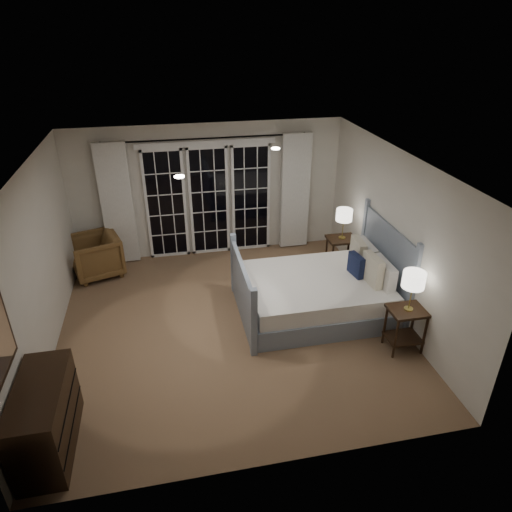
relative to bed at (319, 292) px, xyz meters
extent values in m
plane|color=brown|center=(-1.41, -0.10, -0.34)|extent=(5.00, 5.00, 0.00)
plane|color=white|center=(-1.41, -0.10, 2.16)|extent=(5.00, 5.00, 0.00)
cube|color=beige|center=(-3.91, -0.10, 0.91)|extent=(0.02, 5.00, 2.50)
cube|color=beige|center=(1.09, -0.10, 0.91)|extent=(0.02, 5.00, 2.50)
cube|color=beige|center=(-1.41, 2.40, 0.91)|extent=(5.00, 0.02, 2.50)
cube|color=beige|center=(-1.41, -2.60, 0.91)|extent=(5.00, 0.02, 2.50)
cube|color=black|center=(-2.21, 2.37, 0.71)|extent=(0.66, 0.02, 2.02)
cube|color=black|center=(-1.41, 2.37, 0.71)|extent=(0.66, 0.02, 2.02)
cube|color=black|center=(-0.61, 2.37, 0.71)|extent=(0.66, 0.02, 2.02)
cube|color=white|center=(-1.41, 2.35, 1.81)|extent=(2.50, 0.04, 0.10)
cylinder|color=black|center=(-1.41, 2.30, 1.91)|extent=(3.50, 0.03, 0.03)
cube|color=white|center=(-3.06, 2.28, 0.81)|extent=(0.55, 0.10, 2.25)
cube|color=white|center=(0.24, 2.28, 0.81)|extent=(0.55, 0.10, 2.25)
cylinder|color=white|center=(-0.61, 0.50, 2.15)|extent=(0.12, 0.12, 0.01)
cylinder|color=white|center=(-2.01, -0.50, 2.15)|extent=(0.12, 0.12, 0.01)
cube|color=gray|center=(-0.06, 0.00, -0.18)|extent=(2.16, 1.68, 0.32)
cube|color=silver|center=(-0.06, 0.00, 0.11)|extent=(2.10, 1.62, 0.26)
cube|color=gray|center=(1.08, 0.00, 0.34)|extent=(0.06, 1.68, 1.37)
cube|color=gray|center=(-1.20, 0.00, 0.13)|extent=(0.06, 1.68, 0.95)
cube|color=silver|center=(0.88, -0.32, 0.42)|extent=(0.14, 0.60, 0.36)
cube|color=silver|center=(0.88, 0.32, 0.42)|extent=(0.14, 0.60, 0.36)
cube|color=beige|center=(0.72, -0.28, 0.46)|extent=(0.16, 0.46, 0.45)
cube|color=beige|center=(0.72, 0.28, 0.46)|extent=(0.16, 0.46, 0.45)
cube|color=#161D3D|center=(0.58, 0.00, 0.41)|extent=(0.15, 0.35, 0.34)
cube|color=black|center=(0.86, -1.14, 0.29)|extent=(0.50, 0.40, 0.04)
cube|color=black|center=(0.86, -1.14, -0.16)|extent=(0.46, 0.36, 0.03)
cylinder|color=black|center=(0.65, -1.30, -0.03)|extent=(0.04, 0.04, 0.62)
cylinder|color=black|center=(1.07, -1.30, -0.03)|extent=(0.04, 0.04, 0.62)
cylinder|color=black|center=(0.65, -0.98, -0.03)|extent=(0.04, 0.04, 0.62)
cylinder|color=black|center=(1.07, -0.98, -0.03)|extent=(0.04, 0.04, 0.62)
cube|color=black|center=(0.79, 1.13, 0.30)|extent=(0.51, 0.40, 0.04)
cube|color=black|center=(0.79, 1.13, -0.16)|extent=(0.46, 0.36, 0.03)
cylinder|color=black|center=(0.58, 0.97, -0.03)|extent=(0.04, 0.04, 0.63)
cylinder|color=black|center=(1.00, 0.97, -0.03)|extent=(0.04, 0.04, 0.63)
cylinder|color=black|center=(0.58, 1.29, -0.03)|extent=(0.04, 0.04, 0.63)
cylinder|color=black|center=(1.00, 1.29, -0.03)|extent=(0.04, 0.04, 0.63)
cylinder|color=#B6A048|center=(0.86, -1.14, 0.32)|extent=(0.12, 0.12, 0.02)
cylinder|color=#B6A048|center=(0.86, -1.14, 0.50)|extent=(0.02, 0.02, 0.34)
cylinder|color=white|center=(0.86, -1.14, 0.78)|extent=(0.30, 0.30, 0.22)
cylinder|color=#B6A048|center=(0.79, 1.13, 0.33)|extent=(0.12, 0.12, 0.02)
cylinder|color=#B6A048|center=(0.79, 1.13, 0.50)|extent=(0.02, 0.02, 0.32)
cylinder|color=white|center=(0.79, 1.13, 0.76)|extent=(0.28, 0.28, 0.21)
imported|color=brown|center=(-3.51, 1.88, 0.03)|extent=(1.03, 1.01, 0.75)
cube|color=black|center=(-3.64, -1.90, 0.08)|extent=(0.49, 1.18, 0.84)
cube|color=black|center=(-3.39, -1.90, -0.06)|extent=(0.01, 1.16, 0.01)
cube|color=black|center=(-3.39, -1.90, 0.21)|extent=(0.01, 1.16, 0.01)
camera|label=1|loc=(-2.17, -5.70, 3.81)|focal=32.00mm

